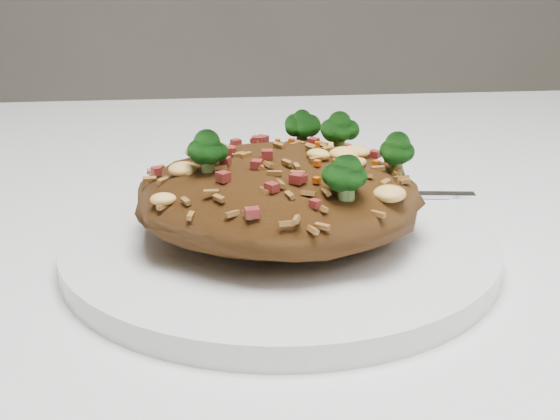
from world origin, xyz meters
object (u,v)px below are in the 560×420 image
Objects in this scene: fried_rice at (282,183)px; dining_table at (189,376)px; fork at (362,194)px; plate at (280,246)px.

dining_table is at bearing 159.32° from fried_rice.
dining_table is at bearing -155.40° from fork.
fried_rice is 0.09m from fork.
fork is (0.12, 0.04, 0.11)m from dining_table.
fried_rice is at bearing -9.78° from plate.
fried_rice reaches higher than dining_table.
plate is 0.08m from fork.
dining_table is 4.83× the size of plate.
dining_table is 7.38× the size of fork.
dining_table is 0.15m from fried_rice.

